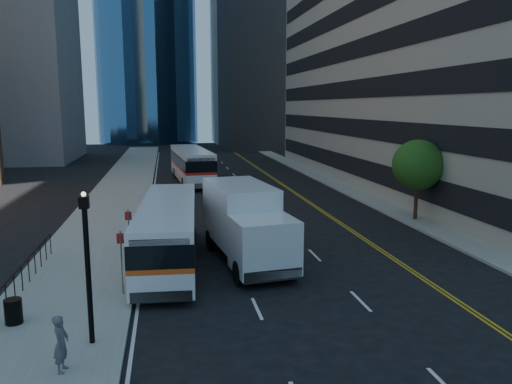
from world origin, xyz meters
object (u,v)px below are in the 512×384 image
Objects in this scene: trash_can at (13,311)px; pedestrian at (61,343)px; bus_rear at (191,164)px; box_truck at (246,223)px; bus_front at (169,230)px; street_tree at (418,165)px; lamp_post at (88,262)px.

pedestrian reaches higher than trash_can.
bus_rear is 25.90m from box_truck.
bus_front is 13.47× the size of trash_can.
box_truck is 4.85× the size of pedestrian.
street_tree is 3.17× the size of pedestrian.
trash_can is (-7.51, -31.58, -1.19)m from bus_rear.
lamp_post reaches higher than pedestrian.
pedestrian is (-2.95, -9.63, -0.63)m from bus_front.
pedestrian is (-6.54, -9.19, -0.94)m from box_truck.
bus_rear is 32.48m from trash_can.
box_truck is at bearing -3.70° from bus_front.
street_tree is 24.23m from trash_can.
trash_can is at bearing -149.72° from street_tree.
bus_front is 8.09m from trash_can.
lamp_post is 3.97m from trash_can.
bus_rear is at bearing -0.85° from pedestrian.
street_tree is 0.40× the size of bus_rear.
bus_rear is (4.75, 33.46, -0.97)m from lamp_post.
street_tree reaches higher than box_truck.
street_tree is 23.62m from bus_rear.
street_tree is at bearing -60.72° from bus_rear.
box_truck reaches higher than bus_front.
bus_rear reaches higher than pedestrian.
lamp_post is at bearing -103.30° from bus_front.
street_tree reaches higher than lamp_post.
lamp_post is 5.40× the size of trash_can.
trash_can is at bearing -108.34° from bus_rear.
box_truck reaches higher than trash_can.
trash_can is 4.14m from pedestrian.
box_truck is at bearing -151.92° from street_tree.
street_tree is 16.83m from bus_front.
pedestrian is (-0.55, -1.60, -1.77)m from lamp_post.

